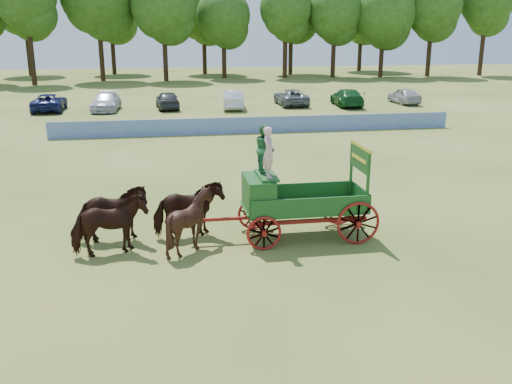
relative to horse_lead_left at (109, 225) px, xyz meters
name	(u,v)px	position (x,y,z in m)	size (l,w,h in m)	color
ground	(373,223)	(8.80, 1.40, -0.94)	(160.00, 160.00, 0.00)	olive
horse_lead_left	(109,225)	(0.00, 0.00, 0.00)	(1.01, 2.21, 1.87)	black
horse_lead_right	(112,214)	(0.00, 1.10, 0.00)	(1.01, 2.21, 1.87)	black
horse_wheel_left	(190,221)	(2.40, 0.00, 0.00)	(1.51, 1.70, 1.87)	black
horse_wheel_right	(188,210)	(2.40, 1.10, 0.00)	(1.01, 2.21, 1.87)	black
farm_dray	(282,190)	(5.36, 0.57, 0.69)	(6.00, 2.00, 3.72)	#9C1D0F
sponsor_banner	(257,125)	(7.80, 19.40, -0.41)	(26.00, 0.08, 1.05)	#1D3AA2
parked_cars	(178,100)	(3.20, 31.67, -0.21)	(42.37, 6.48, 1.54)	silver
treeline	(177,5)	(4.51, 61.69, 8.32)	(88.40, 23.64, 14.99)	#382314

